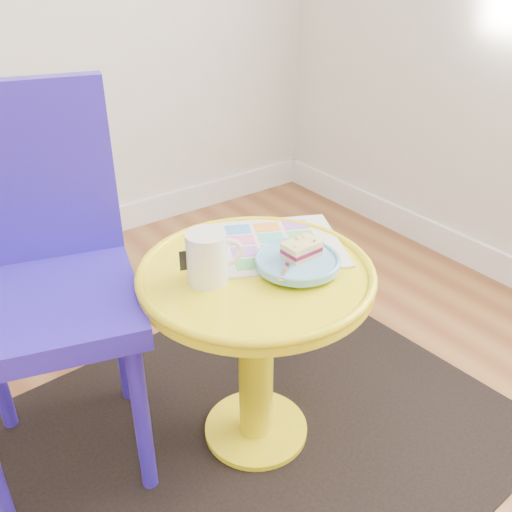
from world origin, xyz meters
TOP-DOWN VIEW (x-y plane):
  - rug at (0.76, 0.65)m, footprint 1.36×1.17m
  - side_table at (0.76, 0.65)m, footprint 0.55×0.55m
  - chair at (0.35, 0.94)m, footprint 0.51×0.51m
  - newspaper at (0.86, 0.72)m, footprint 0.42×0.39m
  - mug at (0.65, 0.68)m, footprint 0.13×0.09m
  - plate at (0.84, 0.60)m, footprint 0.19×0.19m
  - cake_slice at (0.85, 0.60)m, footprint 0.09×0.06m
  - fork at (0.81, 0.60)m, footprint 0.12×0.10m

SIDE VIEW (x-z plane):
  - rug at x=0.76m, z-range 0.00..0.01m
  - side_table at x=0.76m, z-range 0.11..0.63m
  - newspaper at x=0.86m, z-range 0.52..0.52m
  - chair at x=0.35m, z-range 0.07..1.00m
  - plate at x=0.84m, z-range 0.53..0.55m
  - fork at x=0.81m, z-range 0.55..0.55m
  - cake_slice at x=0.85m, z-range 0.55..0.58m
  - mug at x=0.65m, z-range 0.52..0.64m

